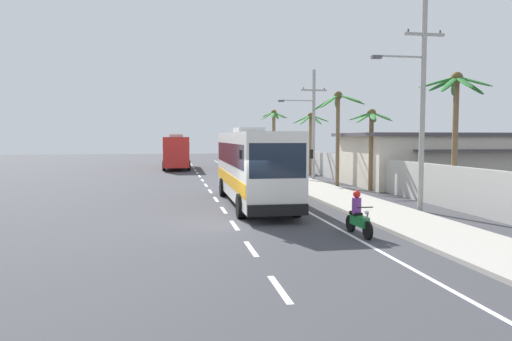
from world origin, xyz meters
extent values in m
plane|color=#3A3A3F|center=(0.00, 0.00, 0.00)|extent=(160.00, 160.00, 0.00)
cube|color=#A8A399|center=(6.80, 10.00, 0.07)|extent=(3.20, 90.00, 0.14)
cube|color=white|center=(0.00, -8.34, 0.00)|extent=(0.16, 2.00, 0.01)
cube|color=white|center=(0.00, -4.46, 0.00)|extent=(0.16, 2.00, 0.01)
cube|color=white|center=(0.00, -0.57, 0.00)|extent=(0.16, 2.00, 0.01)
cube|color=white|center=(0.00, 3.32, 0.00)|extent=(0.16, 2.00, 0.01)
cube|color=white|center=(0.00, 7.20, 0.00)|extent=(0.16, 2.00, 0.01)
cube|color=white|center=(0.00, 11.09, 0.00)|extent=(0.16, 2.00, 0.01)
cube|color=white|center=(0.00, 14.98, 0.00)|extent=(0.16, 2.00, 0.01)
cube|color=white|center=(0.00, 18.86, 0.00)|extent=(0.16, 2.00, 0.01)
cube|color=white|center=(0.00, 22.75, 0.00)|extent=(0.16, 2.00, 0.01)
cube|color=white|center=(0.00, 26.63, 0.00)|extent=(0.16, 2.00, 0.01)
cube|color=white|center=(0.00, 30.52, 0.00)|extent=(0.16, 2.00, 0.01)
cube|color=white|center=(0.00, 34.41, 0.00)|extent=(0.16, 2.00, 0.01)
cube|color=white|center=(0.00, 38.29, 0.00)|extent=(0.16, 2.00, 0.01)
cube|color=white|center=(0.00, 42.18, 0.00)|extent=(0.16, 2.00, 0.01)
cube|color=white|center=(0.00, 46.06, 0.00)|extent=(0.16, 2.00, 0.01)
cube|color=white|center=(0.00, 49.95, 0.00)|extent=(0.16, 2.00, 0.01)
cube|color=white|center=(3.71, 15.00, 0.00)|extent=(0.14, 70.00, 0.01)
cube|color=#B2B2AD|center=(10.60, 14.00, 1.02)|extent=(0.24, 60.00, 2.03)
cube|color=silver|center=(1.67, 5.01, 1.99)|extent=(2.48, 11.70, 3.21)
cube|color=#192333|center=(1.67, 5.21, 2.56)|extent=(2.51, 10.77, 1.03)
cube|color=#192333|center=(1.64, -0.80, 2.48)|extent=(2.22, 0.11, 1.35)
cube|color=orange|center=(1.67, 5.01, 1.27)|extent=(2.52, 11.47, 0.58)
cube|color=black|center=(1.64, -0.89, 0.59)|extent=(2.37, 0.17, 0.44)
cube|color=#B7B7B7|center=(1.68, 6.47, 3.74)|extent=(1.34, 2.58, 0.28)
cube|color=black|center=(3.02, -0.59, 2.72)|extent=(0.12, 0.08, 0.36)
cube|color=black|center=(0.25, -0.58, 2.72)|extent=(0.12, 0.08, 0.36)
cylinder|color=black|center=(2.83, 0.91, 0.52)|extent=(0.33, 1.04, 1.04)
cylinder|color=black|center=(0.46, 0.92, 0.52)|extent=(0.33, 1.04, 1.04)
cylinder|color=black|center=(2.87, 8.51, 0.52)|extent=(0.33, 1.04, 1.04)
cylinder|color=black|center=(0.51, 8.52, 0.52)|extent=(0.33, 1.04, 1.04)
cube|color=red|center=(-1.84, 33.38, 1.88)|extent=(2.68, 11.15, 2.99)
cube|color=#192333|center=(-1.84, 33.18, 2.41)|extent=(2.69, 10.27, 0.96)
cube|color=#192333|center=(-1.75, 38.90, 2.33)|extent=(2.30, 0.14, 1.26)
cube|color=yellow|center=(-1.84, 33.38, 1.21)|extent=(2.71, 10.93, 0.54)
cube|color=black|center=(-1.75, 38.99, 0.59)|extent=(2.46, 0.20, 0.44)
cube|color=#B7B7B7|center=(-1.86, 31.99, 3.52)|extent=(1.42, 2.47, 0.28)
cube|color=black|center=(-3.19, 38.71, 2.56)|extent=(0.12, 0.08, 0.36)
cube|color=black|center=(-0.33, 38.67, 2.56)|extent=(0.12, 0.08, 0.36)
cylinder|color=black|center=(-3.01, 37.29, 0.52)|extent=(0.34, 1.04, 1.04)
cylinder|color=black|center=(-0.55, 37.26, 0.52)|extent=(0.34, 1.04, 1.04)
cylinder|color=black|center=(-3.12, 30.07, 0.52)|extent=(0.34, 1.04, 1.04)
cylinder|color=black|center=(-0.66, 30.03, 0.52)|extent=(0.34, 1.04, 1.04)
cylinder|color=black|center=(4.00, -3.85, 0.30)|extent=(0.13, 0.60, 0.60)
cylinder|color=black|center=(3.93, -2.49, 0.30)|extent=(0.15, 0.61, 0.60)
cube|color=#1E7F38|center=(3.97, -3.22, 0.52)|extent=(0.29, 1.11, 0.36)
cube|color=black|center=(3.95, -2.92, 0.72)|extent=(0.27, 0.61, 0.12)
cylinder|color=gray|center=(3.99, -3.73, 0.60)|extent=(0.08, 0.32, 0.67)
cylinder|color=black|center=(3.99, -3.63, 1.04)|extent=(0.56, 0.07, 0.04)
sphere|color=#EAEACC|center=(3.99, -3.75, 0.90)|extent=(0.14, 0.14, 0.14)
cylinder|color=#75388E|center=(3.95, -2.97, 1.00)|extent=(0.32, 0.32, 0.56)
sphere|color=red|center=(3.95, -2.97, 1.41)|extent=(0.26, 0.26, 0.26)
cylinder|color=black|center=(4.39, 14.20, 0.30)|extent=(0.13, 0.60, 0.60)
cylinder|color=black|center=(4.46, 15.56, 0.30)|extent=(0.15, 0.61, 0.60)
cube|color=gold|center=(4.42, 14.83, 0.52)|extent=(0.29, 1.11, 0.36)
cube|color=black|center=(4.44, 15.13, 0.72)|extent=(0.27, 0.61, 0.12)
cylinder|color=gray|center=(4.40, 14.32, 0.60)|extent=(0.08, 0.32, 0.67)
cylinder|color=black|center=(4.40, 14.42, 1.04)|extent=(0.56, 0.07, 0.04)
sphere|color=#EAEACC|center=(4.40, 14.30, 0.90)|extent=(0.14, 0.14, 0.14)
cylinder|color=red|center=(4.43, 15.08, 1.04)|extent=(0.32, 0.32, 0.65)
sphere|color=blue|center=(4.43, 15.08, 1.50)|extent=(0.26, 0.26, 0.26)
cylinder|color=#75388E|center=(7.64, 16.61, 0.55)|extent=(0.28, 0.28, 0.82)
cylinder|color=#75388E|center=(7.64, 16.61, 1.28)|extent=(0.36, 0.36, 0.65)
sphere|color=brown|center=(7.64, 16.61, 1.70)|extent=(0.22, 0.22, 0.22)
cylinder|color=#9E9E99|center=(8.73, 1.33, 4.80)|extent=(0.24, 0.24, 9.60)
cube|color=#9E9E99|center=(8.73, 1.33, 7.91)|extent=(1.91, 0.12, 0.12)
cylinder|color=#4C4742|center=(7.97, 1.33, 8.03)|extent=(0.08, 0.08, 0.16)
cylinder|color=#4C4742|center=(9.50, 1.33, 8.03)|extent=(0.08, 0.08, 0.16)
cylinder|color=#9E9E99|center=(7.62, 1.33, 6.91)|extent=(2.23, 0.09, 0.09)
cube|color=#4C4C51|center=(6.50, 1.33, 6.85)|extent=(0.44, 0.24, 0.14)
cylinder|color=#9E9E99|center=(8.51, 17.20, 4.27)|extent=(0.24, 0.24, 8.54)
cube|color=#9E9E99|center=(8.51, 17.20, 6.98)|extent=(2.06, 0.12, 0.12)
cylinder|color=#4C4742|center=(7.68, 17.20, 7.10)|extent=(0.08, 0.08, 0.16)
cylinder|color=#4C4742|center=(9.33, 17.20, 7.10)|extent=(0.08, 0.08, 0.16)
cylinder|color=#9E9E99|center=(7.21, 17.20, 6.18)|extent=(2.59, 0.09, 0.09)
cube|color=#4C4C51|center=(5.91, 17.20, 6.12)|extent=(0.44, 0.24, 0.14)
cylinder|color=brown|center=(10.71, 1.87, 3.03)|extent=(0.26, 0.26, 6.06)
ellipsoid|color=#28702D|center=(11.50, 1.98, 5.77)|extent=(1.68, 0.59, 0.88)
ellipsoid|color=#28702D|center=(11.10, 2.57, 5.79)|extent=(1.11, 1.62, 0.85)
ellipsoid|color=#28702D|center=(10.48, 2.68, 5.90)|extent=(0.81, 1.76, 0.62)
ellipsoid|color=#28702D|center=(9.92, 2.17, 5.92)|extent=(1.75, 0.96, 0.59)
ellipsoid|color=#28702D|center=(10.06, 1.42, 5.76)|extent=(1.55, 1.22, 0.90)
ellipsoid|color=#28702D|center=(10.58, 1.06, 5.82)|extent=(0.63, 1.71, 0.79)
ellipsoid|color=#28702D|center=(11.12, 1.14, 5.87)|extent=(1.14, 1.67, 0.69)
sphere|color=brown|center=(10.71, 1.87, 6.11)|extent=(0.56, 0.56, 0.56)
cylinder|color=brown|center=(7.68, 28.01, 2.88)|extent=(0.32, 0.32, 5.75)
ellipsoid|color=#3D893D|center=(8.39, 28.04, 5.55)|extent=(1.48, 0.43, 0.71)
ellipsoid|color=#3D893D|center=(8.05, 28.61, 5.53)|extent=(1.06, 1.42, 0.76)
ellipsoid|color=#3D893D|center=(7.21, 28.58, 5.63)|extent=(1.23, 1.40, 0.56)
ellipsoid|color=#3D893D|center=(7.02, 27.92, 5.46)|extent=(1.43, 0.55, 0.89)
ellipsoid|color=#3D893D|center=(7.45, 27.34, 5.55)|extent=(0.81, 1.50, 0.72)
ellipsoid|color=#3D893D|center=(8.12, 27.46, 5.53)|extent=(1.19, 1.35, 0.77)
sphere|color=brown|center=(7.68, 28.01, 5.80)|extent=(0.56, 0.56, 0.56)
cylinder|color=brown|center=(10.00, 9.76, 2.40)|extent=(0.28, 0.28, 4.81)
ellipsoid|color=#3D893D|center=(10.69, 9.84, 4.69)|extent=(1.46, 0.53, 0.54)
ellipsoid|color=#3D893D|center=(10.36, 10.32, 4.62)|extent=(1.05, 1.36, 0.68)
ellipsoid|color=#3D893D|center=(9.94, 10.46, 4.72)|extent=(0.48, 1.46, 0.49)
ellipsoid|color=#3D893D|center=(9.34, 9.96, 4.68)|extent=(1.46, 0.75, 0.57)
ellipsoid|color=#3D893D|center=(9.40, 9.53, 4.57)|extent=(1.39, 0.82, 0.77)
ellipsoid|color=#3D893D|center=(9.80, 9.11, 4.65)|extent=(0.76, 1.45, 0.62)
ellipsoid|color=#3D893D|center=(10.49, 9.30, 4.63)|extent=(1.26, 1.21, 0.67)
sphere|color=brown|center=(10.00, 9.76, 4.86)|extent=(0.56, 0.56, 0.56)
cylinder|color=brown|center=(8.66, 12.16, 3.05)|extent=(0.26, 0.26, 6.11)
ellipsoid|color=#337F33|center=(9.69, 12.33, 5.90)|extent=(2.15, 0.70, 0.72)
ellipsoid|color=#337F33|center=(8.96, 13.14, 5.84)|extent=(0.95, 2.10, 0.85)
ellipsoid|color=#337F33|center=(8.00, 12.86, 5.70)|extent=(1.62, 1.69, 1.11)
ellipsoid|color=#337F33|center=(7.86, 11.61, 5.72)|extent=(1.85, 1.43, 1.08)
ellipsoid|color=#337F33|center=(9.07, 11.20, 5.91)|extent=(1.16, 2.09, 0.71)
sphere|color=brown|center=(8.66, 12.16, 6.16)|extent=(0.56, 0.56, 0.56)
cylinder|color=brown|center=(9.94, 22.89, 2.62)|extent=(0.25, 0.25, 5.24)
ellipsoid|color=#3D893D|center=(10.80, 22.89, 5.05)|extent=(1.75, 0.37, 0.70)
ellipsoid|color=#3D893D|center=(10.32, 23.68, 5.12)|extent=(1.10, 1.76, 0.57)
ellipsoid|color=#3D893D|center=(9.22, 23.28, 4.97)|extent=(1.66, 1.12, 0.85)
ellipsoid|color=#3D893D|center=(9.31, 22.43, 4.89)|extent=(1.53, 1.24, 1.01)
ellipsoid|color=#3D893D|center=(10.22, 22.14, 4.91)|extent=(0.90, 1.67, 0.97)
sphere|color=brown|center=(9.94, 22.89, 5.29)|extent=(0.56, 0.56, 0.56)
cube|color=beige|center=(17.39, 12.36, 1.71)|extent=(14.65, 7.42, 3.42)
cube|color=#4C474C|center=(17.39, 12.36, 3.54)|extent=(15.53, 7.86, 0.24)
cube|color=#4C474C|center=(17.39, 8.30, 2.57)|extent=(10.26, 0.80, 0.10)
camera|label=1|loc=(-2.32, -18.47, 3.37)|focal=33.46mm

